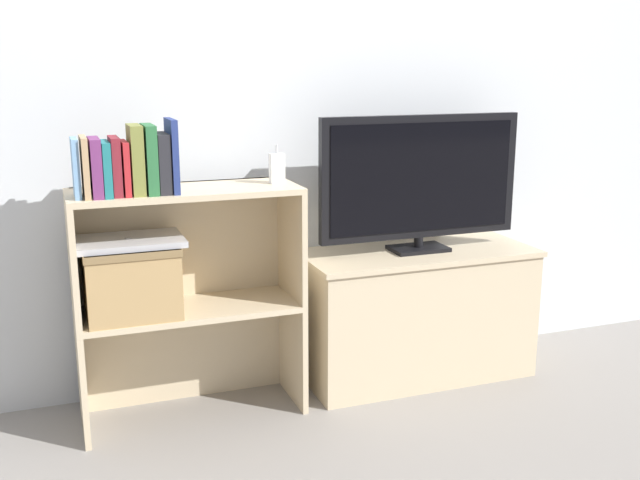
{
  "coord_description": "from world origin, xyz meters",
  "views": [
    {
      "loc": [
        -0.92,
        -2.34,
        1.24
      ],
      "look_at": [
        0.0,
        0.15,
        0.6
      ],
      "focal_mm": 42.0,
      "sensor_mm": 36.0,
      "label": 1
    }
  ],
  "objects": [
    {
      "name": "book_crimson",
      "position": [
        -0.68,
        0.1,
        0.91
      ],
      "size": [
        0.02,
        0.14,
        0.17
      ],
      "color": "#B22328",
      "rests_on": "bookshelf_upper_tier"
    },
    {
      "name": "tv",
      "position": [
        0.42,
        0.19,
        0.8
      ],
      "size": [
        0.82,
        0.14,
        0.53
      ],
      "color": "black",
      "rests_on": "tv_stand"
    },
    {
      "name": "book_forest",
      "position": [
        -0.6,
        0.1,
        0.93
      ],
      "size": [
        0.03,
        0.15,
        0.22
      ],
      "color": "#286638",
      "rests_on": "bookshelf_upper_tier"
    },
    {
      "name": "storage_basket_left",
      "position": [
        -0.68,
        0.14,
        0.54
      ],
      "size": [
        0.31,
        0.27,
        0.24
      ],
      "color": "tan",
      "rests_on": "bookshelf_lower_tier"
    },
    {
      "name": "book_teal",
      "position": [
        -0.74,
        0.1,
        0.91
      ],
      "size": [
        0.03,
        0.15,
        0.17
      ],
      "color": "#1E7075",
      "rests_on": "bookshelf_upper_tier"
    },
    {
      "name": "book_charcoal",
      "position": [
        -0.56,
        0.1,
        0.92
      ],
      "size": [
        0.04,
        0.15,
        0.19
      ],
      "color": "#232328",
      "rests_on": "bookshelf_upper_tier"
    },
    {
      "name": "book_plum",
      "position": [
        -0.77,
        0.1,
        0.91
      ],
      "size": [
        0.03,
        0.15,
        0.18
      ],
      "color": "#6B2D66",
      "rests_on": "bookshelf_upper_tier"
    },
    {
      "name": "bookshelf_lower_tier",
      "position": [
        -0.49,
        0.21,
        0.26
      ],
      "size": [
        0.77,
        0.31,
        0.41
      ],
      "color": "#CCB793",
      "rests_on": "ground_plane"
    },
    {
      "name": "book_tan",
      "position": [
        -0.8,
        0.1,
        0.92
      ],
      "size": [
        0.02,
        0.15,
        0.19
      ],
      "color": "tan",
      "rests_on": "bookshelf_upper_tier"
    },
    {
      "name": "laptop",
      "position": [
        -0.68,
        0.14,
        0.66
      ],
      "size": [
        0.35,
        0.24,
        0.02
      ],
      "color": "#BCBCC1",
      "rests_on": "storage_basket_left"
    },
    {
      "name": "baby_monitor",
      "position": [
        -0.16,
        0.15,
        0.87
      ],
      "size": [
        0.05,
        0.03,
        0.13
      ],
      "color": "white",
      "rests_on": "bookshelf_upper_tier"
    },
    {
      "name": "book_navy",
      "position": [
        -0.53,
        0.1,
        0.94
      ],
      "size": [
        0.02,
        0.16,
        0.24
      ],
      "color": "navy",
      "rests_on": "bookshelf_upper_tier"
    },
    {
      "name": "wall_back",
      "position": [
        0.0,
        0.41,
        1.2
      ],
      "size": [
        10.0,
        0.05,
        2.4
      ],
      "color": "silver",
      "rests_on": "ground_plane"
    },
    {
      "name": "book_maroon",
      "position": [
        -0.71,
        0.1,
        0.91
      ],
      "size": [
        0.03,
        0.14,
        0.19
      ],
      "color": "maroon",
      "rests_on": "bookshelf_upper_tier"
    },
    {
      "name": "bookshelf_upper_tier",
      "position": [
        -0.49,
        0.21,
        0.67
      ],
      "size": [
        0.77,
        0.31,
        0.42
      ],
      "color": "#CCB793",
      "rests_on": "bookshelf_lower_tier"
    },
    {
      "name": "book_skyblue",
      "position": [
        -0.83,
        0.1,
        0.91
      ],
      "size": [
        0.02,
        0.13,
        0.19
      ],
      "color": "#709ECC",
      "rests_on": "bookshelf_upper_tier"
    },
    {
      "name": "book_olive",
      "position": [
        -0.65,
        0.1,
        0.93
      ],
      "size": [
        0.04,
        0.14,
        0.22
      ],
      "color": "olive",
      "rests_on": "bookshelf_upper_tier"
    },
    {
      "name": "ground_plane",
      "position": [
        0.0,
        0.0,
        0.0
      ],
      "size": [
        16.0,
        16.0,
        0.0
      ],
      "primitive_type": "plane",
      "color": "gray"
    },
    {
      "name": "tv_stand",
      "position": [
        0.42,
        0.19,
        0.26
      ],
      "size": [
        0.92,
        0.4,
        0.52
      ],
      "color": "#CCB793",
      "rests_on": "ground_plane"
    }
  ]
}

